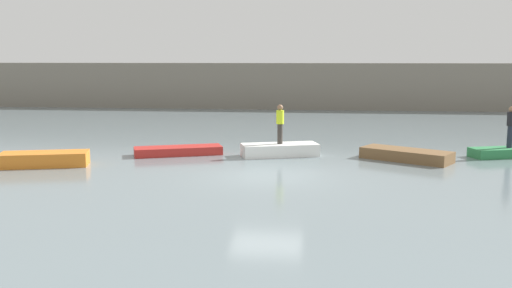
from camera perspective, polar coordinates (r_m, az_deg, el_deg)
ground_plane at (r=19.53m, az=1.11°, el=-3.26°), size 120.00×120.00×0.00m
embankment_wall at (r=44.88m, az=4.22°, el=5.88°), size 80.00×1.20×3.65m
rowboat_orange at (r=22.71m, az=-20.71°, el=-1.45°), size 3.40×1.98×0.53m
rowboat_red at (r=23.94m, az=-7.91°, el=-0.68°), size 3.80×2.29×0.35m
rowboat_white at (r=23.44m, az=2.44°, el=-0.60°), size 3.36×2.06×0.52m
rowboat_brown at (r=23.19m, az=15.00°, el=-1.08°), size 3.67×2.91×0.45m
rowboat_green at (r=25.47m, az=24.29°, el=-0.77°), size 3.37×1.93×0.39m
person_dark_shirt at (r=25.32m, az=24.46°, el=1.80°), size 0.32×0.32×1.71m
person_hiviz_shirt at (r=23.28m, az=2.46°, el=2.25°), size 0.32×0.32×1.64m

